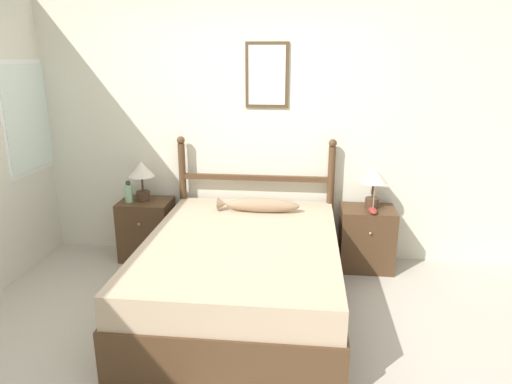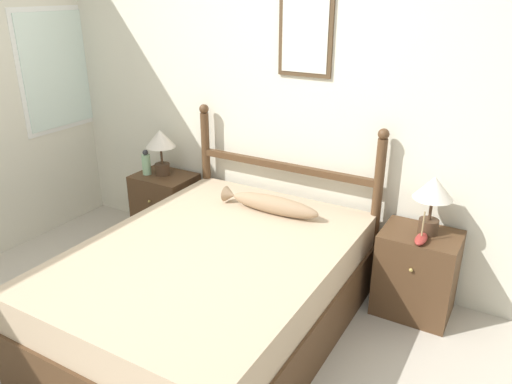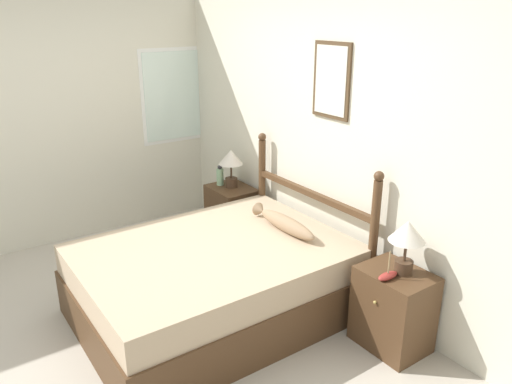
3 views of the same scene
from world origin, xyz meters
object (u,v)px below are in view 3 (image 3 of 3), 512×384
(nightstand_left, at_px, (232,214))
(model_boat, at_px, (388,275))
(table_lamp_right, at_px, (407,237))
(fish_pillow, at_px, (284,223))
(bed, at_px, (214,281))
(nightstand_right, at_px, (393,309))
(table_lamp_left, at_px, (231,161))
(bottle, at_px, (220,176))

(nightstand_left, xyz_separation_m, model_boat, (2.18, -0.12, 0.33))
(table_lamp_right, distance_m, fish_pillow, 1.09)
(bed, distance_m, model_boat, 1.36)
(bed, height_order, fish_pillow, fish_pillow)
(nightstand_left, bearing_deg, nightstand_right, 0.00)
(bed, height_order, table_lamp_left, table_lamp_left)
(bottle, xyz_separation_m, model_boat, (2.32, -0.07, -0.07))
(nightstand_left, relative_size, bottle, 2.75)
(bottle, bearing_deg, model_boat, -1.82)
(model_boat, bearing_deg, table_lamp_right, 86.97)
(bed, bearing_deg, nightstand_right, 38.25)
(nightstand_left, distance_m, nightstand_right, 2.16)
(table_lamp_right, relative_size, model_boat, 1.87)
(table_lamp_left, distance_m, fish_pillow, 1.21)
(nightstand_right, relative_size, model_boat, 2.85)
(table_lamp_right, relative_size, fish_pillow, 0.52)
(nightstand_left, bearing_deg, bed, -38.25)
(nightstand_left, bearing_deg, table_lamp_left, 147.00)
(nightstand_left, bearing_deg, fish_pillow, -10.31)
(bottle, xyz_separation_m, fish_pillow, (1.29, -0.16, -0.03))
(nightstand_right, distance_m, bottle, 2.34)
(table_lamp_right, relative_size, bottle, 1.80)
(bottle, bearing_deg, bed, -33.32)
(bed, height_order, table_lamp_right, table_lamp_right)
(table_lamp_right, bearing_deg, nightstand_right, -139.42)
(table_lamp_left, distance_m, table_lamp_right, 2.21)
(table_lamp_left, relative_size, fish_pillow, 0.52)
(fish_pillow, bearing_deg, table_lamp_left, 169.28)
(bottle, relative_size, fish_pillow, 0.29)
(table_lamp_right, xyz_separation_m, model_boat, (-0.01, -0.15, -0.25))
(model_boat, bearing_deg, fish_pillow, -175.30)
(nightstand_left, xyz_separation_m, nightstand_right, (2.16, 0.00, 0.00))
(table_lamp_right, xyz_separation_m, fish_pillow, (-1.04, -0.23, -0.21))
(nightstand_left, xyz_separation_m, table_lamp_left, (-0.02, 0.01, 0.58))
(table_lamp_left, height_order, bottle, table_lamp_left)
(fish_pillow, bearing_deg, table_lamp_right, 12.61)
(table_lamp_left, xyz_separation_m, fish_pillow, (1.17, -0.22, -0.21))
(table_lamp_right, bearing_deg, fish_pillow, -167.39)
(nightstand_right, bearing_deg, fish_pillow, -168.37)
(nightstand_right, relative_size, bottle, 2.75)
(nightstand_right, xyz_separation_m, table_lamp_left, (-2.18, 0.01, 0.58))
(bed, bearing_deg, model_boat, 33.48)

